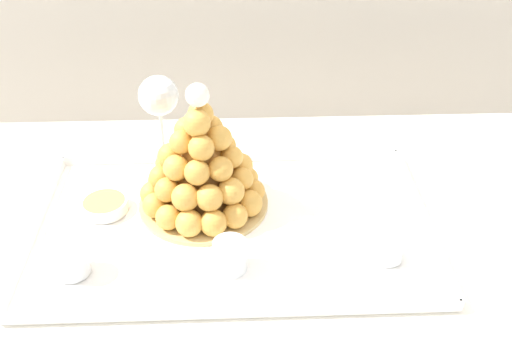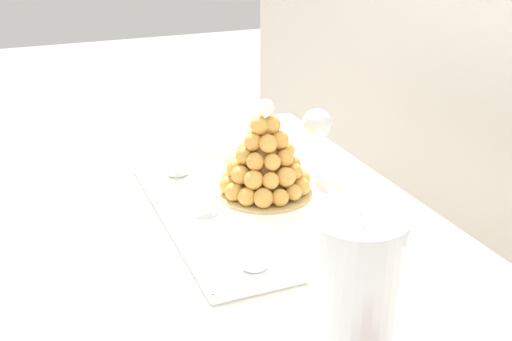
% 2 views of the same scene
% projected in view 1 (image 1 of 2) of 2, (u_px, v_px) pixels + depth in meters
% --- Properties ---
extents(buffet_table, '(1.57, 0.91, 0.77)m').
position_uv_depth(buffet_table, '(321.00, 282.00, 1.07)').
color(buffet_table, brown).
rests_on(buffet_table, ground_plane).
extents(serving_tray, '(0.68, 0.43, 0.02)m').
position_uv_depth(serving_tray, '(232.00, 226.00, 1.06)').
color(serving_tray, white).
rests_on(serving_tray, buffet_table).
extents(croquembouche, '(0.23, 0.23, 0.24)m').
position_uv_depth(croquembouche, '(201.00, 165.00, 1.06)').
color(croquembouche, tan).
rests_on(croquembouche, serving_tray).
extents(dessert_cup_left, '(0.06, 0.06, 0.05)m').
position_uv_depth(dessert_cup_left, '(71.00, 261.00, 0.95)').
color(dessert_cup_left, silver).
rests_on(dessert_cup_left, serving_tray).
extents(dessert_cup_mid_left, '(0.05, 0.05, 0.05)m').
position_uv_depth(dessert_cup_mid_left, '(230.00, 257.00, 0.96)').
color(dessert_cup_mid_left, silver).
rests_on(dessert_cup_mid_left, serving_tray).
extents(dessert_cup_centre, '(0.05, 0.05, 0.05)m').
position_uv_depth(dessert_cup_centre, '(387.00, 247.00, 0.98)').
color(dessert_cup_centre, silver).
rests_on(dessert_cup_centre, serving_tray).
extents(creme_brulee_ramekin, '(0.08, 0.08, 0.02)m').
position_uv_depth(creme_brulee_ramekin, '(105.00, 205.00, 1.09)').
color(creme_brulee_ramekin, white).
rests_on(creme_brulee_ramekin, serving_tray).
extents(wine_glass, '(0.08, 0.08, 0.18)m').
position_uv_depth(wine_glass, '(159.00, 98.00, 1.19)').
color(wine_glass, silver).
rests_on(wine_glass, buffet_table).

